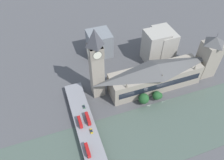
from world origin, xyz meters
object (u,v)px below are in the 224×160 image
object	(u,v)px
double_decker_bus_rear	(88,150)
victoria_tower	(209,56)
road_bridge	(93,151)
car_northbound_lead	(84,107)
double_decker_bus_lead	(80,122)
clock_tower	(96,63)
parliament_hall	(156,76)
double_decker_bus_mid	(88,118)
car_northbound_mid	(91,131)

from	to	relation	value
double_decker_bus_rear	victoria_tower	bearing A→B (deg)	-70.68
road_bridge	car_northbound_lead	xyz separation A→B (m)	(41.16, -3.61, 1.76)
road_bridge	double_decker_bus_lead	distance (m)	26.13
car_northbound_lead	road_bridge	bearing A→B (deg)	174.99
clock_tower	double_decker_bus_rear	xyz separation A→B (m)	(-58.12, 25.55, -29.79)
parliament_hall	road_bridge	xyz separation A→B (m)	(-47.94, 75.78, -9.70)
victoria_tower	clock_tower	bearing A→B (deg)	84.83
road_bridge	double_decker_bus_lead	world-z (taller)	double_decker_bus_lead
victoria_tower	car_northbound_lead	size ratio (longest dim) A/B	12.70
double_decker_bus_mid	car_northbound_mid	bearing A→B (deg)	178.13
victoria_tower	car_northbound_mid	world-z (taller)	victoria_tower
parliament_hall	road_bridge	size ratio (longest dim) A/B	0.63
double_decker_bus_mid	parliament_hall	bearing A→B (deg)	-73.61
parliament_hall	victoria_tower	distance (m)	57.71
parliament_hall	double_decker_bus_mid	world-z (taller)	parliament_hall
parliament_hall	victoria_tower	size ratio (longest dim) A/B	1.83
parliament_hall	clock_tower	size ratio (longest dim) A/B	1.26
road_bridge	car_northbound_lead	distance (m)	41.35
car_northbound_lead	car_northbound_mid	distance (m)	25.67
clock_tower	double_decker_bus_mid	distance (m)	46.82
clock_tower	double_decker_bus_lead	distance (m)	50.62
clock_tower	double_decker_bus_lead	xyz separation A→B (m)	(-32.45, 25.00, -29.74)
victoria_tower	car_northbound_lead	distance (m)	130.48
victoria_tower	road_bridge	size ratio (longest dim) A/B	0.34
double_decker_bus_lead	car_northbound_mid	xyz separation A→B (m)	(-10.12, -6.58, -1.91)
double_decker_bus_lead	clock_tower	bearing A→B (deg)	-37.61
clock_tower	car_northbound_mid	xyz separation A→B (m)	(-42.57, 18.42, -31.65)
parliament_hall	car_northbound_mid	bearing A→B (deg)	114.04
clock_tower	double_decker_bus_rear	distance (m)	70.13
parliament_hall	victoria_tower	world-z (taller)	victoria_tower
double_decker_bus_mid	double_decker_bus_rear	world-z (taller)	double_decker_bus_mid
clock_tower	double_decker_bus_mid	bearing A→B (deg)	150.12
victoria_tower	car_northbound_lead	bearing A→B (deg)	93.03
double_decker_bus_rear	road_bridge	bearing A→B (deg)	-89.34
double_decker_bus_mid	double_decker_bus_rear	distance (m)	27.73
double_decker_bus_lead	car_northbound_lead	bearing A→B (deg)	-24.66
victoria_tower	double_decker_bus_lead	xyz separation A→B (m)	(-22.37, 136.44, -14.08)
clock_tower	road_bridge	distance (m)	70.38
victoria_tower	double_decker_bus_lead	distance (m)	138.98
clock_tower	double_decker_bus_rear	world-z (taller)	clock_tower
double_decker_bus_mid	double_decker_bus_rear	bearing A→B (deg)	164.32
victoria_tower	double_decker_bus_mid	distance (m)	131.99
clock_tower	victoria_tower	xyz separation A→B (m)	(-10.08, -111.45, -15.66)
double_decker_bus_lead	double_decker_bus_rear	distance (m)	25.67
car_northbound_mid	double_decker_bus_rear	bearing A→B (deg)	155.36
road_bridge	double_decker_bus_rear	bearing A→B (deg)	90.66
double_decker_bus_rear	car_northbound_lead	size ratio (longest dim) A/B	2.81
double_decker_bus_mid	victoria_tower	bearing A→B (deg)	-80.64
double_decker_bus_lead	double_decker_bus_mid	bearing A→B (deg)	-81.58
double_decker_bus_lead	double_decker_bus_rear	size ratio (longest dim) A/B	0.94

